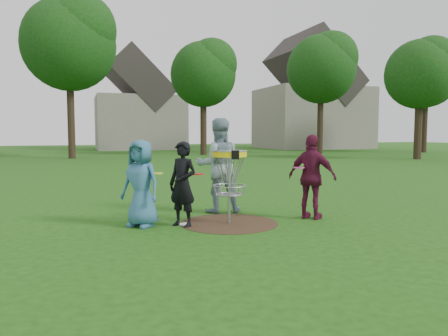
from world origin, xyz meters
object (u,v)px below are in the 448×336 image
object	(u,v)px
player_blue	(141,183)
player_black	(183,184)
player_grey	(218,165)
player_maroon	(312,177)
disc_golf_basket	(229,168)

from	to	relation	value
player_blue	player_black	distance (m)	0.74
player_black	player_grey	size ratio (longest dim) A/B	0.77
player_maroon	disc_golf_basket	size ratio (longest dim) A/B	1.18
player_maroon	disc_golf_basket	distance (m)	1.67
player_black	disc_golf_basket	distance (m)	0.90
player_black	player_maroon	xyz separation A→B (m)	(2.52, -0.13, 0.06)
disc_golf_basket	player_grey	bearing A→B (deg)	82.25
player_maroon	disc_golf_basket	world-z (taller)	player_maroon
player_blue	player_maroon	bearing A→B (deg)	38.70
player_grey	disc_golf_basket	size ratio (longest dim) A/B	1.42
player_black	disc_golf_basket	xyz separation A→B (m)	(0.86, -0.03, 0.26)
player_grey	player_maroon	xyz separation A→B (m)	(1.50, -1.25, -0.17)
player_blue	player_maroon	size ratio (longest dim) A/B	0.95
player_blue	player_maroon	distance (m)	3.24
player_blue	player_grey	size ratio (longest dim) A/B	0.79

